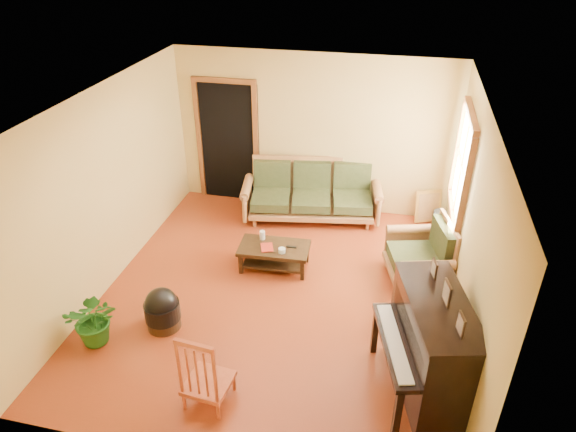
% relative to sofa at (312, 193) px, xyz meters
% --- Properties ---
extents(floor, '(5.00, 5.00, 0.00)m').
position_rel_sofa_xyz_m(floor, '(-0.08, -2.06, -0.47)').
color(floor, maroon).
rests_on(floor, ground).
extents(doorway, '(1.08, 0.16, 2.05)m').
position_rel_sofa_xyz_m(doorway, '(-1.53, 0.42, 0.56)').
color(doorway, black).
rests_on(doorway, floor).
extents(window, '(0.12, 1.36, 1.46)m').
position_rel_sofa_xyz_m(window, '(2.13, -0.76, 1.03)').
color(window, white).
rests_on(window, right_wall).
extents(sofa, '(2.31, 1.27, 0.94)m').
position_rel_sofa_xyz_m(sofa, '(0.00, 0.00, 0.00)').
color(sofa, '#8F5D34').
rests_on(sofa, floor).
extents(coffee_table, '(1.00, 0.58, 0.35)m').
position_rel_sofa_xyz_m(coffee_table, '(-0.26, -1.48, -0.29)').
color(coffee_table, black).
rests_on(coffee_table, floor).
extents(armchair, '(1.08, 1.11, 0.91)m').
position_rel_sofa_xyz_m(armchair, '(1.69, -1.34, -0.01)').
color(armchair, '#8F5D34').
rests_on(armchair, floor).
extents(piano, '(1.10, 1.50, 1.18)m').
position_rel_sofa_xyz_m(piano, '(1.81, -3.27, 0.12)').
color(piano, black).
rests_on(piano, floor).
extents(footstool, '(0.48, 0.48, 0.41)m').
position_rel_sofa_xyz_m(footstool, '(-1.28, -2.96, -0.27)').
color(footstool, black).
rests_on(footstool, floor).
extents(red_chair, '(0.49, 0.53, 0.95)m').
position_rel_sofa_xyz_m(red_chair, '(-0.35, -3.88, 0.01)').
color(red_chair, '#97391B').
rests_on(red_chair, floor).
extents(leaning_frame, '(0.43, 0.25, 0.57)m').
position_rel_sofa_xyz_m(leaning_frame, '(1.87, 0.30, -0.18)').
color(leaning_frame, gold).
rests_on(leaning_frame, floor).
extents(ceramic_crock, '(0.27, 0.27, 0.25)m').
position_rel_sofa_xyz_m(ceramic_crock, '(2.06, 0.23, -0.34)').
color(ceramic_crock, '#33549A').
rests_on(ceramic_crock, floor).
extents(potted_plant, '(0.72, 0.67, 0.66)m').
position_rel_sofa_xyz_m(potted_plant, '(-1.92, -3.36, -0.14)').
color(potted_plant, '#205F1B').
rests_on(potted_plant, floor).
extents(book, '(0.23, 0.26, 0.02)m').
position_rel_sofa_xyz_m(book, '(-0.42, -1.58, -0.10)').
color(book, '#A22415').
rests_on(book, coffee_table).
extents(candle, '(0.09, 0.09, 0.13)m').
position_rel_sofa_xyz_m(candle, '(-0.47, -1.34, -0.05)').
color(candle, silver).
rests_on(candle, coffee_table).
extents(glass_jar, '(0.11, 0.11, 0.07)m').
position_rel_sofa_xyz_m(glass_jar, '(-0.12, -1.61, -0.08)').
color(glass_jar, white).
rests_on(glass_jar, coffee_table).
extents(remote, '(0.14, 0.04, 0.01)m').
position_rel_sofa_xyz_m(remote, '(-0.02, -1.45, -0.11)').
color(remote, black).
rests_on(remote, coffee_table).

